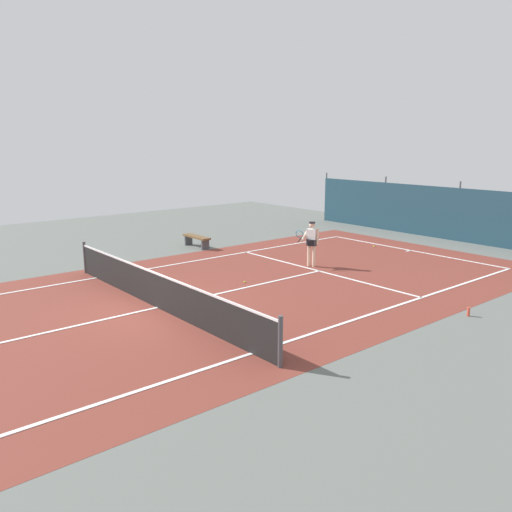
{
  "coord_description": "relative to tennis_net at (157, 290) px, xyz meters",
  "views": [
    {
      "loc": [
        12.29,
        -6.67,
        4.51
      ],
      "look_at": [
        -0.21,
        3.69,
        0.9
      ],
      "focal_mm": 36.69,
      "sensor_mm": 36.0,
      "label": 1
    }
  ],
  "objects": [
    {
      "name": "tennis_net",
      "position": [
        0.0,
        0.0,
        0.0
      ],
      "size": [
        10.12,
        0.1,
        1.1
      ],
      "color": "black",
      "rests_on": "ground"
    },
    {
      "name": "tennis_player",
      "position": [
        -0.7,
        6.7,
        0.45
      ],
      "size": [
        0.57,
        0.82,
        1.64
      ],
      "rotation": [
        0.0,
        0.0,
        3.47
      ],
      "color": "beige",
      "rests_on": "ground"
    },
    {
      "name": "water_bottle",
      "position": [
        5.81,
        5.93,
        -0.39
      ],
      "size": [
        0.08,
        0.08,
        0.24
      ],
      "primitive_type": "cylinder",
      "color": "#D84C38",
      "rests_on": "ground"
    },
    {
      "name": "ground_plane",
      "position": [
        0.0,
        0.0,
        -0.51
      ],
      "size": [
        36.0,
        36.0,
        0.0
      ],
      "primitive_type": "plane",
      "color": "slate"
    },
    {
      "name": "courtside_bench",
      "position": [
        -6.31,
        5.43,
        -0.14
      ],
      "size": [
        1.6,
        0.4,
        0.49
      ],
      "color": "brown",
      "rests_on": "ground"
    },
    {
      "name": "tennis_ball_near_player",
      "position": [
        -1.43,
        11.31,
        -0.48
      ],
      "size": [
        0.07,
        0.07,
        0.07
      ],
      "primitive_type": "sphere",
      "color": "#CCDB33",
      "rests_on": "ground"
    },
    {
      "name": "back_fence",
      "position": [
        -0.0,
        15.86,
        0.16
      ],
      "size": [
        16.3,
        0.98,
        2.7
      ],
      "color": "#1E3D4C",
      "rests_on": "ground"
    },
    {
      "name": "parked_car",
      "position": [
        -3.28,
        18.72,
        0.33
      ],
      "size": [
        2.04,
        4.21,
        1.68
      ],
      "rotation": [
        0.0,
        0.0,
        3.13
      ],
      "color": "silver",
      "rests_on": "ground"
    },
    {
      "name": "tennis_ball_midcourt",
      "position": [
        -0.47,
        3.43,
        -0.48
      ],
      "size": [
        0.07,
        0.07,
        0.07
      ],
      "primitive_type": "sphere",
      "color": "#CCDB33",
      "rests_on": "ground"
    },
    {
      "name": "court_surface",
      "position": [
        0.0,
        0.0,
        -0.51
      ],
      "size": [
        11.02,
        26.6,
        0.01
      ],
      "color": "brown",
      "rests_on": "ground"
    }
  ]
}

